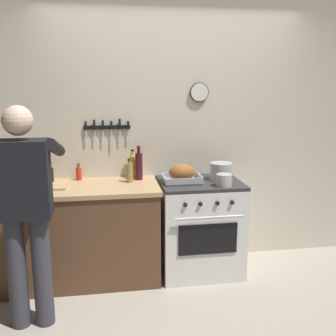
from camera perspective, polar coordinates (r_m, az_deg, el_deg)
name	(u,v)px	position (r m, az deg, el deg)	size (l,w,h in m)	color
ground_plane	(201,333)	(3.15, 4.81, -22.77)	(8.00, 8.00, 0.00)	#A89E8E
wall_back	(171,134)	(3.94, 0.46, 4.88)	(6.00, 0.13, 2.60)	beige
counter_block	(46,235)	(3.79, -17.24, -9.20)	(2.03, 0.65, 0.90)	brown
stove	(200,227)	(3.84, 4.61, -8.45)	(0.76, 0.67, 0.90)	white
person_cook	(25,204)	(3.03, -20.02, -4.92)	(0.51, 0.63, 1.66)	#383842
roasting_pan	(182,174)	(3.64, 2.04, -0.88)	(0.35, 0.26, 0.18)	#B7B7BC
stock_pot	(221,171)	(3.77, 7.70, -0.49)	(0.21, 0.21, 0.17)	#B7B7BC
saucepan	(224,180)	(3.54, 8.12, -1.77)	(0.14, 0.14, 0.11)	#B7B7BC
cutting_board	(45,187)	(3.63, -17.33, -2.61)	(0.36, 0.24, 0.02)	tan
bottle_wine_red	(139,166)	(3.74, -4.24, 0.36)	(0.07, 0.07, 0.33)	#47141E
bottle_cooking_oil	(133,166)	(3.83, -5.13, 0.29)	(0.07, 0.07, 0.28)	gold
bottle_vinegar	(130,173)	(3.66, -5.60, -0.67)	(0.06, 0.06, 0.22)	#997F4C
bottle_hot_sauce	(79,173)	(3.83, -12.79, -0.75)	(0.05, 0.05, 0.16)	red
bottle_olive_oil	(29,170)	(3.84, -19.44, -0.31)	(0.07, 0.07, 0.28)	#385623
bottle_soy_sauce	(51,174)	(3.82, -16.64, -0.87)	(0.06, 0.06, 0.18)	black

